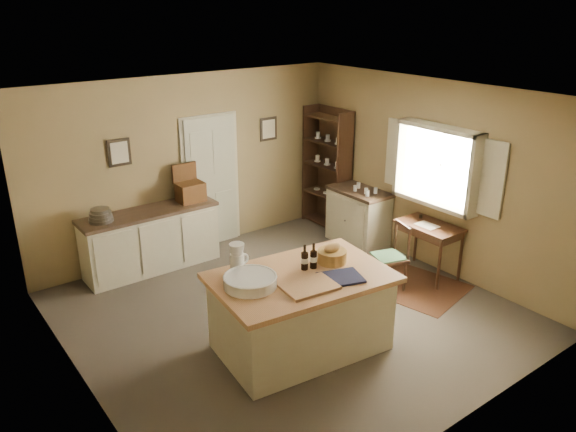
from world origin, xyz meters
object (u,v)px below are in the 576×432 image
Objects in this scene: sideboard at (152,238)px; desk_chair at (388,258)px; right_cabinet at (358,216)px; writing_desk at (429,231)px; shelving_unit at (329,168)px; work_island at (300,310)px.

sideboard is 3.36m from desk_chair.
writing_desk is at bearing -89.99° from right_cabinet.
right_cabinet is at bearing 78.32° from desk_chair.
sideboard is at bearing 176.39° from shelving_unit.
desk_chair is (-0.74, 0.04, -0.22)m from writing_desk.
work_island is 1.00× the size of shelving_unit.
writing_desk is at bearing -39.81° from sideboard.
desk_chair is 2.51m from shelving_unit.
shelving_unit is (3.17, -0.20, 0.53)m from sideboard.
shelving_unit is at bearing 51.20° from work_island.
work_island is 3.83m from shelving_unit.
right_cabinet is (3.02, -1.12, -0.02)m from sideboard.
shelving_unit is at bearing 80.49° from right_cabinet.
writing_desk is 0.98× the size of desk_chair.
sideboard is at bearing 140.19° from writing_desk.
shelving_unit reaches higher than writing_desk.
writing_desk is 0.77m from desk_chair.
work_island is 1.85m from desk_chair.
shelving_unit reaches higher than sideboard.
desk_chair is (1.81, 0.39, -0.03)m from work_island.
sideboard reaches higher than writing_desk.
writing_desk is 1.42m from right_cabinet.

